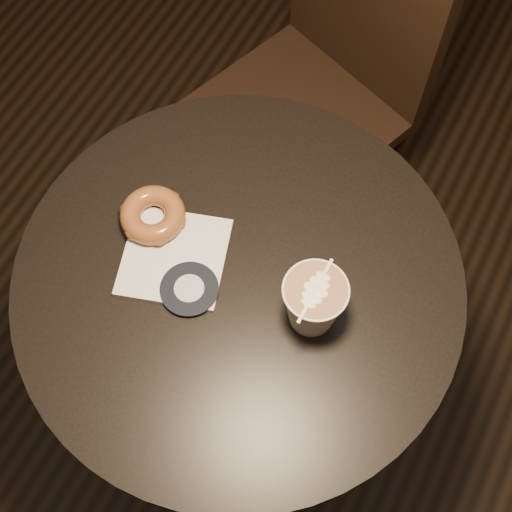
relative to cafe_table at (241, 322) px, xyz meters
name	(u,v)px	position (x,y,z in m)	size (l,w,h in m)	color
cafe_table	(241,322)	(0.00, 0.00, 0.00)	(0.70, 0.70, 0.75)	black
chair	(331,61)	(-0.11, 0.61, 0.00)	(0.51, 0.51, 0.99)	black
pastry_bag	(174,257)	(-0.10, -0.02, 0.20)	(0.16, 0.16, 0.01)	white
doughnut	(153,215)	(-0.16, 0.02, 0.22)	(0.10, 0.10, 0.03)	brown
latte_cup	(313,303)	(0.13, -0.01, 0.25)	(0.09, 0.09, 0.10)	white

